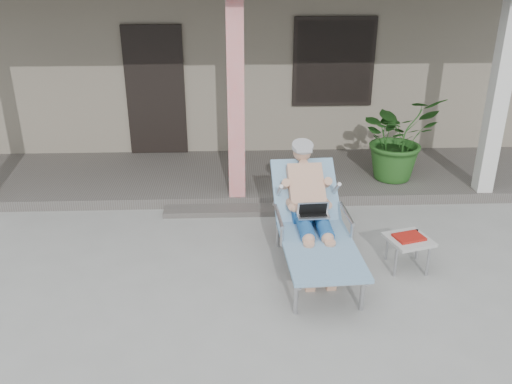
{
  "coord_description": "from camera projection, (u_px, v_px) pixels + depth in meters",
  "views": [
    {
      "loc": [
        -0.03,
        -4.83,
        3.22
      ],
      "look_at": [
        0.2,
        0.6,
        0.85
      ],
      "focal_mm": 38.0,
      "sensor_mm": 36.0,
      "label": 1
    }
  ],
  "objects": [
    {
      "name": "side_table",
      "position": [
        408.0,
        241.0,
        5.97
      ],
      "size": [
        0.55,
        0.55,
        0.4
      ],
      "rotation": [
        0.0,
        0.0,
        0.29
      ],
      "color": "#B7B7B2",
      "rests_on": "ground"
    },
    {
      "name": "ground",
      "position": [
        240.0,
        289.0,
        5.71
      ],
      "size": [
        60.0,
        60.0,
        0.0
      ],
      "primitive_type": "plane",
      "color": "#9E9E99",
      "rests_on": "ground"
    },
    {
      "name": "potted_palm",
      "position": [
        398.0,
        137.0,
        7.94
      ],
      "size": [
        1.41,
        1.31,
        1.26
      ],
      "primitive_type": "imported",
      "rotation": [
        0.0,
        0.0,
        0.35
      ],
      "color": "#26591E",
      "rests_on": "porch_deck"
    },
    {
      "name": "house",
      "position": [
        234.0,
        40.0,
        10.99
      ],
      "size": [
        10.4,
        5.4,
        3.3
      ],
      "color": "gray",
      "rests_on": "ground"
    },
    {
      "name": "lounger",
      "position": [
        313.0,
        197.0,
        5.92
      ],
      "size": [
        0.86,
        2.05,
        1.31
      ],
      "rotation": [
        0.0,
        0.0,
        0.05
      ],
      "color": "#B7B7BC",
      "rests_on": "ground"
    },
    {
      "name": "porch_deck",
      "position": [
        237.0,
        176.0,
        8.43
      ],
      "size": [
        10.0,
        2.0,
        0.15
      ],
      "primitive_type": "cube",
      "color": "#605B56",
      "rests_on": "ground"
    },
    {
      "name": "porch_step",
      "position": [
        238.0,
        210.0,
        7.39
      ],
      "size": [
        2.0,
        0.3,
        0.07
      ],
      "primitive_type": "cube",
      "color": "#605B56",
      "rests_on": "ground"
    }
  ]
}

